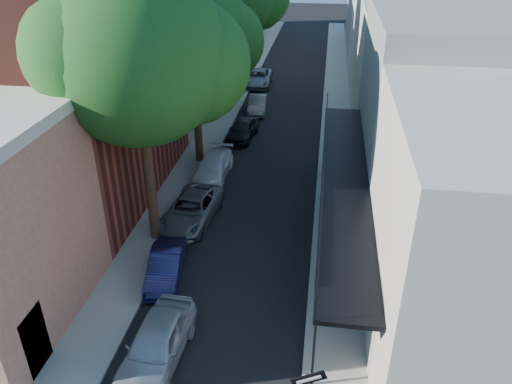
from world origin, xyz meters
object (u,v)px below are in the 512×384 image
(parked_car_d, at_px, (213,167))
(parked_car_e, at_px, (243,129))
(parked_car_a, at_px, (157,343))
(parked_car_c, at_px, (192,209))
(parked_car_b, at_px, (166,266))
(oak_near, at_px, (150,57))
(parked_car_g, at_px, (258,78))
(oak_mid, at_px, (201,36))
(pedestrian, at_px, (355,306))
(parked_car_f, at_px, (257,104))

(parked_car_d, height_order, parked_car_e, parked_car_e)
(parked_car_a, relative_size, parked_car_c, 0.92)
(parked_car_b, bearing_deg, oak_near, 98.62)
(parked_car_c, bearing_deg, parked_car_g, 95.35)
(parked_car_c, bearing_deg, oak_mid, 102.70)
(parked_car_g, bearing_deg, oak_near, -93.31)
(parked_car_d, height_order, pedestrian, pedestrian)
(parked_car_d, height_order, parked_car_g, parked_car_g)
(parked_car_b, distance_m, parked_car_g, 25.86)
(parked_car_g, bearing_deg, pedestrian, -76.70)
(parked_car_f, bearing_deg, parked_car_e, -97.04)
(oak_mid, distance_m, pedestrian, 16.05)
(pedestrian, bearing_deg, parked_car_g, 22.67)
(oak_mid, xyz_separation_m, pedestrian, (8.02, -12.47, -6.13))
(parked_car_b, height_order, parked_car_g, parked_car_g)
(parked_car_f, height_order, parked_car_g, parked_car_g)
(pedestrian, bearing_deg, parked_car_b, 85.02)
(oak_mid, bearing_deg, oak_near, -89.63)
(oak_mid, xyz_separation_m, parked_car_c, (0.82, -6.59, -6.44))
(parked_car_c, relative_size, parked_car_g, 0.97)
(parked_car_b, bearing_deg, parked_car_g, 82.21)
(oak_near, bearing_deg, parked_car_g, 87.84)
(parked_car_b, bearing_deg, pedestrian, -20.89)
(parked_car_e, relative_size, parked_car_f, 1.04)
(parked_car_a, distance_m, parked_car_g, 29.91)
(parked_car_c, bearing_deg, parked_car_b, -83.54)
(parked_car_d, bearing_deg, parked_car_g, 91.42)
(parked_car_a, bearing_deg, parked_car_d, 97.76)
(parked_car_a, bearing_deg, pedestrian, 24.12)
(parked_car_b, bearing_deg, parked_car_e, 79.76)
(parked_car_d, relative_size, parked_car_g, 0.90)
(parked_car_a, bearing_deg, oak_near, 107.80)
(parked_car_g, bearing_deg, parked_car_c, -91.42)
(oak_mid, bearing_deg, parked_car_g, 86.51)
(parked_car_d, distance_m, pedestrian, 12.68)
(parked_car_b, bearing_deg, parked_car_f, 79.68)
(parked_car_f, bearing_deg, oak_near, -100.13)
(parked_car_d, bearing_deg, parked_car_b, -87.84)
(parked_car_c, xyz_separation_m, pedestrian, (7.20, -5.89, 0.31))
(parked_car_e, xyz_separation_m, parked_car_f, (0.25, 4.98, -0.05))
(parked_car_c, height_order, parked_car_d, parked_car_c)
(parked_car_a, distance_m, parked_car_b, 4.15)
(oak_mid, relative_size, parked_car_b, 2.98)
(oak_near, xyz_separation_m, parked_car_a, (1.79, -6.87, -7.19))
(parked_car_c, distance_m, parked_car_e, 10.11)
(oak_mid, distance_m, parked_car_f, 10.81)
(parked_car_g, relative_size, pedestrian, 2.81)
(oak_mid, distance_m, parked_car_b, 12.63)
(parked_car_d, bearing_deg, parked_car_c, -88.24)
(parked_car_d, bearing_deg, parked_car_a, -83.66)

